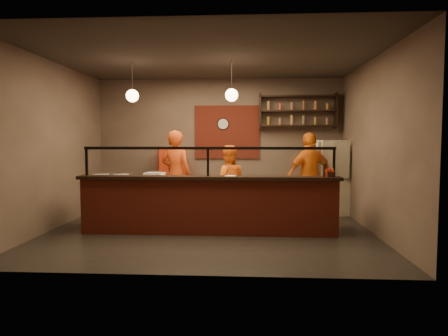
# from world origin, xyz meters

# --- Properties ---
(floor) EXTENTS (6.00, 6.00, 0.00)m
(floor) POSITION_xyz_m (0.00, 0.00, 0.00)
(floor) COLOR black
(floor) RESTS_ON ground
(ceiling) EXTENTS (6.00, 6.00, 0.00)m
(ceiling) POSITION_xyz_m (0.00, 0.00, 3.20)
(ceiling) COLOR #342F28
(ceiling) RESTS_ON wall_back
(wall_back) EXTENTS (6.00, 0.00, 6.00)m
(wall_back) POSITION_xyz_m (0.00, 2.50, 1.60)
(wall_back) COLOR #715D52
(wall_back) RESTS_ON floor
(wall_left) EXTENTS (0.00, 5.00, 5.00)m
(wall_left) POSITION_xyz_m (-3.00, 0.00, 1.60)
(wall_left) COLOR #715D52
(wall_left) RESTS_ON floor
(wall_right) EXTENTS (0.00, 5.00, 5.00)m
(wall_right) POSITION_xyz_m (3.00, 0.00, 1.60)
(wall_right) COLOR #715D52
(wall_right) RESTS_ON floor
(wall_front) EXTENTS (6.00, 0.00, 6.00)m
(wall_front) POSITION_xyz_m (0.00, -2.50, 1.60)
(wall_front) COLOR #715D52
(wall_front) RESTS_ON floor
(brick_patch) EXTENTS (1.60, 0.04, 1.30)m
(brick_patch) POSITION_xyz_m (0.20, 2.47, 1.90)
(brick_patch) COLOR maroon
(brick_patch) RESTS_ON wall_back
(service_counter) EXTENTS (4.60, 0.25, 1.00)m
(service_counter) POSITION_xyz_m (0.00, -0.30, 0.50)
(service_counter) COLOR maroon
(service_counter) RESTS_ON floor
(counter_ledge) EXTENTS (4.70, 0.37, 0.06)m
(counter_ledge) POSITION_xyz_m (0.00, -0.30, 1.03)
(counter_ledge) COLOR black
(counter_ledge) RESTS_ON service_counter
(worktop_cabinet) EXTENTS (4.60, 0.75, 0.85)m
(worktop_cabinet) POSITION_xyz_m (0.00, 0.20, 0.42)
(worktop_cabinet) COLOR gray
(worktop_cabinet) RESTS_ON floor
(worktop) EXTENTS (4.60, 0.75, 0.05)m
(worktop) POSITION_xyz_m (0.00, 0.20, 0.88)
(worktop) COLOR white
(worktop) RESTS_ON worktop_cabinet
(sneeze_guard) EXTENTS (4.50, 0.05, 0.52)m
(sneeze_guard) POSITION_xyz_m (0.00, -0.30, 1.37)
(sneeze_guard) COLOR white
(sneeze_guard) RESTS_ON counter_ledge
(wall_shelving) EXTENTS (1.84, 0.28, 0.85)m
(wall_shelving) POSITION_xyz_m (1.90, 2.32, 2.40)
(wall_shelving) COLOR black
(wall_shelving) RESTS_ON wall_back
(wall_clock) EXTENTS (0.30, 0.04, 0.30)m
(wall_clock) POSITION_xyz_m (0.10, 2.46, 2.10)
(wall_clock) COLOR black
(wall_clock) RESTS_ON wall_back
(pendant_left) EXTENTS (0.24, 0.24, 0.77)m
(pendant_left) POSITION_xyz_m (-1.50, 0.20, 2.55)
(pendant_left) COLOR black
(pendant_left) RESTS_ON ceiling
(pendant_right) EXTENTS (0.24, 0.24, 0.77)m
(pendant_right) POSITION_xyz_m (0.40, 0.20, 2.55)
(pendant_right) COLOR black
(pendant_right) RESTS_ON ceiling
(cook_left) EXTENTS (0.81, 0.66, 1.91)m
(cook_left) POSITION_xyz_m (-0.84, 1.16, 0.96)
(cook_left) COLOR #C44012
(cook_left) RESTS_ON floor
(cook_mid) EXTENTS (0.87, 0.72, 1.60)m
(cook_mid) POSITION_xyz_m (0.30, 0.91, 0.80)
(cook_mid) COLOR orange
(cook_mid) RESTS_ON floor
(cook_right) EXTENTS (1.19, 0.84, 1.87)m
(cook_right) POSITION_xyz_m (2.04, 1.21, 0.93)
(cook_right) COLOR orange
(cook_right) RESTS_ON floor
(fridge) EXTENTS (0.86, 0.82, 1.70)m
(fridge) POSITION_xyz_m (2.60, 1.84, 0.85)
(fridge) COLOR #EBE5C7
(fridge) RESTS_ON floor
(red_cooler) EXTENTS (0.77, 0.73, 1.47)m
(red_cooler) POSITION_xyz_m (-1.13, 2.15, 0.74)
(red_cooler) COLOR red
(red_cooler) RESTS_ON floor
(pizza_dough) EXTENTS (0.52, 0.52, 0.01)m
(pizza_dough) POSITION_xyz_m (0.74, 0.29, 0.91)
(pizza_dough) COLOR beige
(pizza_dough) RESTS_ON worktop
(prep_tub_a) EXTENTS (0.40, 0.34, 0.17)m
(prep_tub_a) POSITION_xyz_m (-1.11, 0.29, 0.99)
(prep_tub_a) COLOR silver
(prep_tub_a) RESTS_ON worktop
(prep_tub_b) EXTENTS (0.29, 0.24, 0.14)m
(prep_tub_b) POSITION_xyz_m (-2.15, 0.18, 0.97)
(prep_tub_b) COLOR white
(prep_tub_b) RESTS_ON worktop
(prep_tub_c) EXTENTS (0.35, 0.32, 0.14)m
(prep_tub_c) POSITION_xyz_m (-1.72, 0.13, 0.97)
(prep_tub_c) COLOR white
(prep_tub_c) RESTS_ON worktop
(rolling_pin) EXTENTS (0.34, 0.08, 0.06)m
(rolling_pin) POSITION_xyz_m (-1.33, 0.33, 0.93)
(rolling_pin) COLOR yellow
(rolling_pin) RESTS_ON worktop
(condiment_caddy) EXTENTS (0.18, 0.15, 0.09)m
(condiment_caddy) POSITION_xyz_m (2.14, -0.31, 1.10)
(condiment_caddy) COLOR black
(condiment_caddy) RESTS_ON counter_ledge
(pepper_mill) EXTENTS (0.06, 0.06, 0.23)m
(pepper_mill) POSITION_xyz_m (2.05, -0.32, 1.17)
(pepper_mill) COLOR black
(pepper_mill) RESTS_ON counter_ledge
(small_plate) EXTENTS (0.22, 0.22, 0.01)m
(small_plate) POSITION_xyz_m (0.40, -0.33, 1.07)
(small_plate) COLOR white
(small_plate) RESTS_ON counter_ledge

